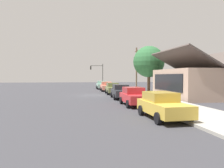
{
  "coord_description": "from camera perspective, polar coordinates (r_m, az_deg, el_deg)",
  "views": [
    {
      "loc": [
        29.42,
        -2.48,
        2.6
      ],
      "look_at": [
        0.2,
        2.48,
        1.5
      ],
      "focal_mm": 35.42,
      "sensor_mm": 36.0,
      "label": 1
    }
  ],
  "objects": [
    {
      "name": "ground_plane",
      "position": [
        29.63,
        -4.81,
        -2.91
      ],
      "size": [
        120.0,
        120.0,
        0.0
      ],
      "primitive_type": "plane",
      "color": "#38383D"
    },
    {
      "name": "sidewalk_curb",
      "position": [
        30.61,
        5.71,
        -2.6
      ],
      "size": [
        60.0,
        4.2,
        0.16
      ],
      "primitive_type": "cube",
      "color": "#A3A099",
      "rests_on": "ground"
    },
    {
      "name": "car_seafoam",
      "position": [
        43.62,
        -2.68,
        -0.22
      ],
      "size": [
        4.55,
        2.16,
        1.59
      ],
      "rotation": [
        0.0,
        0.0,
        -0.03
      ],
      "color": "#9ED1BC",
      "rests_on": "ground"
    },
    {
      "name": "car_coral",
      "position": [
        37.64,
        -1.43,
        -0.59
      ],
      "size": [
        4.67,
        2.16,
        1.59
      ],
      "rotation": [
        0.0,
        0.0,
        -0.04
      ],
      "color": "#EA8C75",
      "rests_on": "ground"
    },
    {
      "name": "car_olive",
      "position": [
        31.45,
        0.21,
        -1.12
      ],
      "size": [
        4.65,
        2.14,
        1.59
      ],
      "rotation": [
        0.0,
        0.0,
        -0.05
      ],
      "color": "olive",
      "rests_on": "ground"
    },
    {
      "name": "car_charcoal",
      "position": [
        25.25,
        2.32,
        -1.92
      ],
      "size": [
        4.81,
        2.25,
        1.59
      ],
      "rotation": [
        0.0,
        0.0,
        -0.05
      ],
      "color": "#2D3035",
      "rests_on": "ground"
    },
    {
      "name": "car_cherry",
      "position": [
        19.34,
        5.74,
        -3.18
      ],
      "size": [
        4.36,
        2.03,
        1.59
      ],
      "rotation": [
        0.0,
        0.0,
        -0.01
      ],
      "color": "red",
      "rests_on": "ground"
    },
    {
      "name": "car_mustard",
      "position": [
        13.79,
        12.88,
        -5.36
      ],
      "size": [
        4.56,
        2.15,
        1.59
      ],
      "rotation": [
        0.0,
        0.0,
        0.03
      ],
      "color": "gold",
      "rests_on": "ground"
    },
    {
      "name": "storefront_building",
      "position": [
        27.99,
        21.48,
        0.43
      ],
      "size": [
        10.06,
        8.22,
        5.6
      ],
      "color": "tan",
      "rests_on": "ground"
    },
    {
      "name": "shade_tree",
      "position": [
        33.53,
        9.5,
        5.68
      ],
      "size": [
        4.66,
        4.66,
        7.04
      ],
      "color": "brown",
      "rests_on": "ground"
    },
    {
      "name": "traffic_light_main",
      "position": [
        48.24,
        -3.67,
        3.19
      ],
      "size": [
        0.37,
        2.79,
        5.2
      ],
      "color": "#383833",
      "rests_on": "ground"
    },
    {
      "name": "utility_pole_wooden",
      "position": [
        38.87,
        6.33,
        4.08
      ],
      "size": [
        1.8,
        0.24,
        7.5
      ],
      "color": "brown",
      "rests_on": "ground"
    },
    {
      "name": "fire_hydrant_red",
      "position": [
        38.06,
        0.48,
        -1.03
      ],
      "size": [
        0.22,
        0.22,
        0.71
      ],
      "color": "red",
      "rests_on": "sidewalk_curb"
    }
  ]
}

